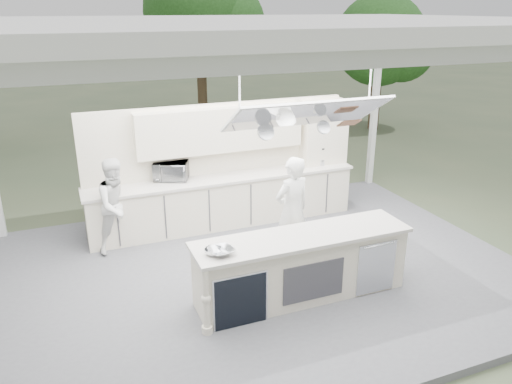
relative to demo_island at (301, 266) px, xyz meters
name	(u,v)px	position (x,y,z in m)	size (l,w,h in m)	color
ground	(264,276)	(-0.18, 0.91, -0.60)	(90.00, 90.00, 0.00)	#4F553A
stage_deck	(264,272)	(-0.18, 0.91, -0.54)	(8.00, 6.00, 0.12)	#5B5C60
tent	(266,31)	(-0.18, 0.90, 3.11)	(8.20, 6.20, 3.86)	white
demo_island	(301,266)	(0.00, 0.00, 0.00)	(3.10, 0.79, 0.95)	#EEE0CA
back_counter	(225,200)	(-0.18, 2.81, 0.00)	(5.08, 0.72, 0.95)	#EEE0CA
back_wall_unit	(242,145)	(0.27, 3.03, 0.98)	(5.05, 0.48, 2.25)	#EEE0CA
tree_cluster	(136,32)	(-0.34, 10.68, 2.69)	(19.55, 9.40, 5.85)	#453922
head_chef	(292,210)	(0.34, 1.02, 0.40)	(0.64, 0.42, 1.76)	white
sous_chef	(118,205)	(-2.16, 2.46, 0.33)	(0.78, 0.61, 1.61)	white
toaster_oven	(171,171)	(-1.12, 2.99, 0.64)	(0.60, 0.41, 0.33)	#B8BBBF
bowl_large	(221,251)	(-1.19, -0.11, 0.51)	(0.32, 0.32, 0.08)	#B8BABF
bowl_small	(214,251)	(-1.28, -0.07, 0.51)	(0.24, 0.24, 0.08)	silver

